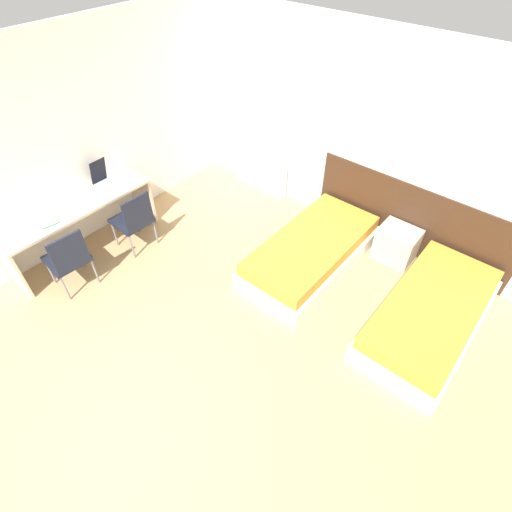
# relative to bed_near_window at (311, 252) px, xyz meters

# --- Properties ---
(ground_plane) EXTENTS (20.00, 20.00, 0.00)m
(ground_plane) POSITION_rel_bed_near_window_xyz_m (-0.28, -3.08, -0.20)
(ground_plane) COLOR tan
(wall_back) EXTENTS (6.04, 0.05, 2.70)m
(wall_back) POSITION_rel_bed_near_window_xyz_m (-0.28, 1.08, 1.15)
(wall_back) COLOR white
(wall_back) RESTS_ON ground_plane
(wall_left) EXTENTS (0.05, 5.14, 2.70)m
(wall_left) POSITION_rel_bed_near_window_xyz_m (-2.82, -1.01, 1.15)
(wall_left) COLOR white
(wall_left) RESTS_ON ground_plane
(headboard_panel) EXTENTS (2.68, 0.03, 1.02)m
(headboard_panel) POSITION_rel_bed_near_window_xyz_m (0.81, 1.04, 0.31)
(headboard_panel) COLOR #382316
(headboard_panel) RESTS_ON ground_plane
(bed_near_window) EXTENTS (0.97, 2.02, 0.42)m
(bed_near_window) POSITION_rel_bed_near_window_xyz_m (0.00, 0.00, 0.00)
(bed_near_window) COLOR silver
(bed_near_window) RESTS_ON ground_plane
(bed_near_door) EXTENTS (0.97, 2.02, 0.42)m
(bed_near_door) POSITION_rel_bed_near_window_xyz_m (1.61, 0.00, 0.00)
(bed_near_door) COLOR silver
(bed_near_door) RESTS_ON ground_plane
(nightstand) EXTENTS (0.50, 0.40, 0.49)m
(nightstand) POSITION_rel_bed_near_window_xyz_m (0.81, 0.81, 0.04)
(nightstand) COLOR beige
(nightstand) RESTS_ON ground_plane
(radiator) EXTENTS (0.94, 0.12, 0.57)m
(radiator) POSITION_rel_bed_near_window_xyz_m (-1.64, 0.96, 0.08)
(radiator) COLOR silver
(radiator) RESTS_ON ground_plane
(desk) EXTENTS (0.55, 1.99, 0.75)m
(desk) POSITION_rel_bed_near_window_xyz_m (-2.52, -1.73, 0.39)
(desk) COLOR beige
(desk) RESTS_ON ground_plane
(chair_near_laptop) EXTENTS (0.47, 0.47, 0.89)m
(chair_near_laptop) POSITION_rel_bed_near_window_xyz_m (-2.02, -1.25, 0.29)
(chair_near_laptop) COLOR black
(chair_near_laptop) RESTS_ON ground_plane
(chair_near_notebook) EXTENTS (0.49, 0.49, 0.89)m
(chair_near_notebook) POSITION_rel_bed_near_window_xyz_m (-2.02, -2.22, 0.29)
(chair_near_notebook) COLOR black
(chair_near_notebook) RESTS_ON ground_plane
(laptop) EXTENTS (0.37, 0.24, 0.37)m
(laptop) POSITION_rel_bed_near_window_xyz_m (-2.58, -1.22, 0.63)
(laptop) COLOR silver
(laptop) RESTS_ON desk
(open_notebook) EXTENTS (0.30, 0.25, 0.02)m
(open_notebook) POSITION_rel_bed_near_window_xyz_m (-2.48, -2.12, 0.56)
(open_notebook) COLOR #236B3D
(open_notebook) RESTS_ON desk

